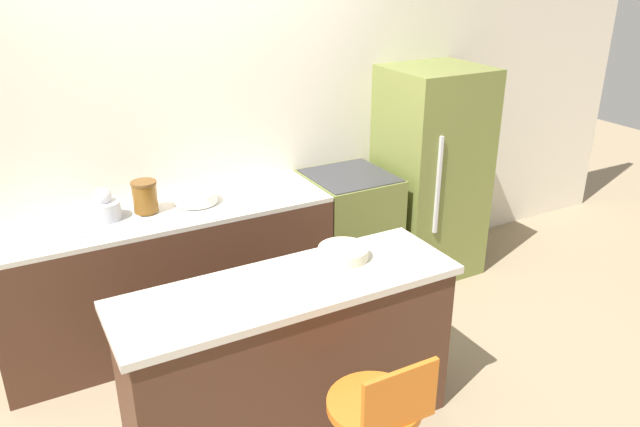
{
  "coord_description": "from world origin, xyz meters",
  "views": [
    {
      "loc": [
        -1.16,
        -3.25,
        2.4
      ],
      "look_at": [
        0.47,
        -0.27,
        0.95
      ],
      "focal_mm": 35.0,
      "sensor_mm": 36.0,
      "label": 1
    }
  ],
  "objects": [
    {
      "name": "ground_plane",
      "position": [
        0.0,
        0.0,
        0.0
      ],
      "size": [
        14.0,
        14.0,
        0.0
      ],
      "primitive_type": "plane",
      "color": "#998466"
    },
    {
      "name": "wall_back",
      "position": [
        0.0,
        0.65,
        1.3
      ],
      "size": [
        8.0,
        0.06,
        2.6
      ],
      "color": "silver",
      "rests_on": "ground_plane"
    },
    {
      "name": "back_counter",
      "position": [
        -0.31,
        0.32,
        0.45
      ],
      "size": [
        2.08,
        0.6,
        0.91
      ],
      "color": "#4C2D1E",
      "rests_on": "ground_plane"
    },
    {
      "name": "kitchen_island",
      "position": [
        -0.02,
        -0.86,
        0.45
      ],
      "size": [
        1.73,
        0.55,
        0.9
      ],
      "color": "#4C2D1E",
      "rests_on": "ground_plane"
    },
    {
      "name": "oven_range",
      "position": [
        1.04,
        0.32,
        0.45
      ],
      "size": [
        0.59,
        0.62,
        0.91
      ],
      "color": "olive",
      "rests_on": "ground_plane"
    },
    {
      "name": "refrigerator",
      "position": [
        1.75,
        0.3,
        0.81
      ],
      "size": [
        0.71,
        0.66,
        1.61
      ],
      "color": "olive",
      "rests_on": "ground_plane"
    },
    {
      "name": "kettle",
      "position": [
        -0.65,
        0.35,
        0.98
      ],
      "size": [
        0.19,
        0.19,
        0.2
      ],
      "color": "silver",
      "rests_on": "back_counter"
    },
    {
      "name": "mixing_bowl",
      "position": [
        -0.09,
        0.35,
        0.94
      ],
      "size": [
        0.27,
        0.27,
        0.07
      ],
      "color": "white",
      "rests_on": "back_counter"
    },
    {
      "name": "canister_jar",
      "position": [
        -0.41,
        0.35,
        1.01
      ],
      "size": [
        0.15,
        0.15,
        0.19
      ],
      "color": "brown",
      "rests_on": "back_counter"
    },
    {
      "name": "fruit_bowl",
      "position": [
        0.35,
        -0.75,
        0.93
      ],
      "size": [
        0.27,
        0.27,
        0.06
      ],
      "color": "beige",
      "rests_on": "kitchen_island"
    }
  ]
}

